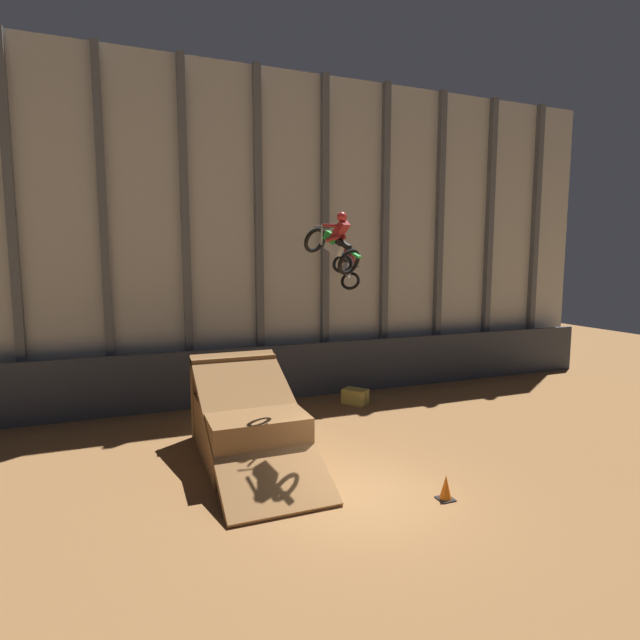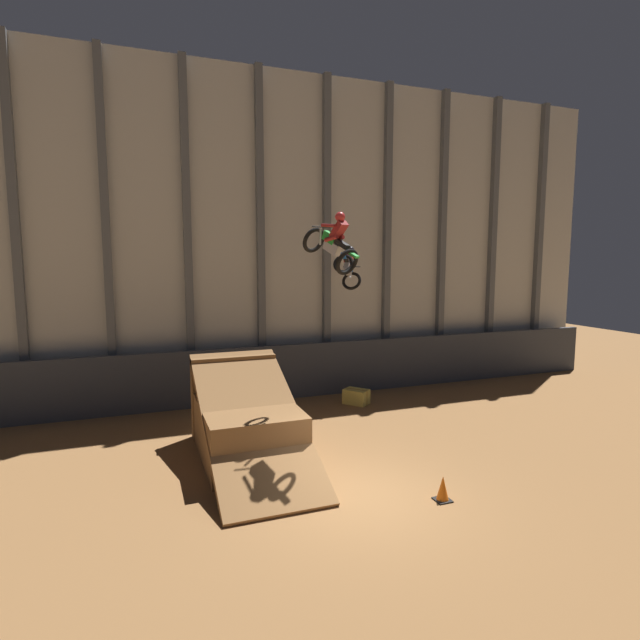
% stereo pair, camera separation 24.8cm
% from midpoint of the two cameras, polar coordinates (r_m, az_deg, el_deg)
% --- Properties ---
extents(ground_plane, '(60.00, 60.00, 0.00)m').
position_cam_midpoint_polar(ground_plane, '(12.27, 4.39, -19.51)').
color(ground_plane, olive).
extents(arena_back_wall, '(32.00, 0.40, 12.73)m').
position_cam_midpoint_polar(arena_back_wall, '(19.92, -7.48, 9.49)').
color(arena_back_wall, beige).
rests_on(arena_back_wall, ground_plane).
extents(lower_barrier, '(31.36, 0.20, 2.14)m').
position_cam_midpoint_polar(lower_barrier, '(19.54, -6.60, -6.09)').
color(lower_barrier, '#383D47').
rests_on(lower_barrier, ground_plane).
extents(dirt_ramp, '(2.58, 5.75, 2.69)m').
position_cam_midpoint_polar(dirt_ramp, '(14.51, -8.93, -11.46)').
color(dirt_ramp, brown).
rests_on(dirt_ramp, ground_plane).
extents(rider_bike_left_air, '(1.31, 1.88, 1.68)m').
position_cam_midpoint_polar(rider_bike_left_air, '(13.25, 1.11, 8.79)').
color(rider_bike_left_air, black).
extents(rider_bike_right_air, '(1.60, 1.77, 1.67)m').
position_cam_midpoint_polar(rider_bike_right_air, '(18.26, 2.74, 6.11)').
color(rider_bike_right_air, black).
extents(traffic_cone_near_ramp, '(0.36, 0.36, 0.58)m').
position_cam_midpoint_polar(traffic_cone_near_ramp, '(12.31, 13.59, -18.15)').
color(traffic_cone_near_ramp, black).
rests_on(traffic_cone_near_ramp, ground_plane).
extents(hay_bale_trackside, '(1.03, 1.08, 0.57)m').
position_cam_midpoint_polar(hay_bale_trackside, '(19.22, 3.66, -8.72)').
color(hay_bale_trackside, '#CCB751').
rests_on(hay_bale_trackside, ground_plane).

